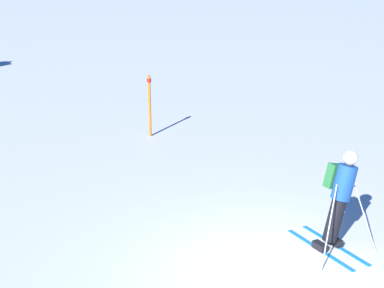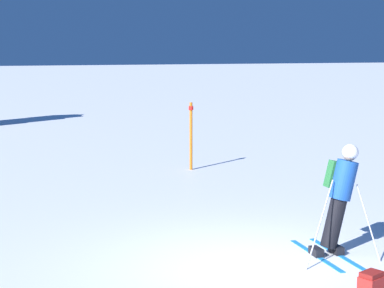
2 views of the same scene
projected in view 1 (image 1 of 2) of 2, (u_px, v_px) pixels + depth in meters
name	position (u px, v px, depth m)	size (l,w,h in m)	color
ground_plane	(272.00, 274.00, 8.74)	(300.00, 300.00, 0.00)	white
skier	(340.00, 194.00, 9.41)	(1.27, 1.73, 1.80)	#1E7AC6
trail_marker	(150.00, 103.00, 15.81)	(0.13, 0.13, 1.85)	orange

